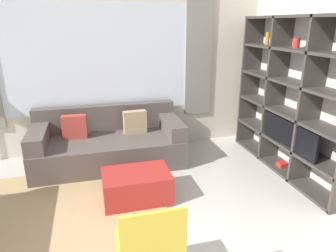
# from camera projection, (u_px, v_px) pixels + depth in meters

# --- Properties ---
(wall_back) EXTENTS (6.40, 0.11, 2.70)m
(wall_back) POSITION_uv_depth(u_px,v_px,m) (97.00, 66.00, 4.52)
(wall_back) COLOR beige
(wall_back) RESTS_ON ground_plane
(wall_right) EXTENTS (0.07, 4.58, 2.70)m
(wall_right) POSITION_uv_depth(u_px,v_px,m) (328.00, 78.00, 3.59)
(wall_right) COLOR beige
(wall_right) RESTS_ON ground_plane
(area_rug) EXTENTS (2.77, 1.97, 0.01)m
(area_rug) POSITION_uv_depth(u_px,v_px,m) (38.00, 216.00, 3.21)
(area_rug) COLOR tan
(area_rug) RESTS_ON ground_plane
(shelving_unit) EXTENTS (0.35, 2.19, 2.07)m
(shelving_unit) POSITION_uv_depth(u_px,v_px,m) (294.00, 99.00, 3.95)
(shelving_unit) COLOR silver
(shelving_unit) RESTS_ON ground_plane
(couch_main) EXTENTS (2.12, 0.98, 0.79)m
(couch_main) POSITION_uv_depth(u_px,v_px,m) (109.00, 144.00, 4.41)
(couch_main) COLOR #564C47
(couch_main) RESTS_ON ground_plane
(ottoman) EXTENTS (0.77, 0.52, 0.35)m
(ottoman) POSITION_uv_depth(u_px,v_px,m) (137.00, 186.00, 3.49)
(ottoman) COLOR #A82823
(ottoman) RESTS_ON ground_plane
(folding_chair) EXTENTS (0.44, 0.46, 0.86)m
(folding_chair) POSITION_uv_depth(u_px,v_px,m) (151.00, 245.00, 2.08)
(folding_chair) COLOR gold
(folding_chair) RESTS_ON ground_plane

